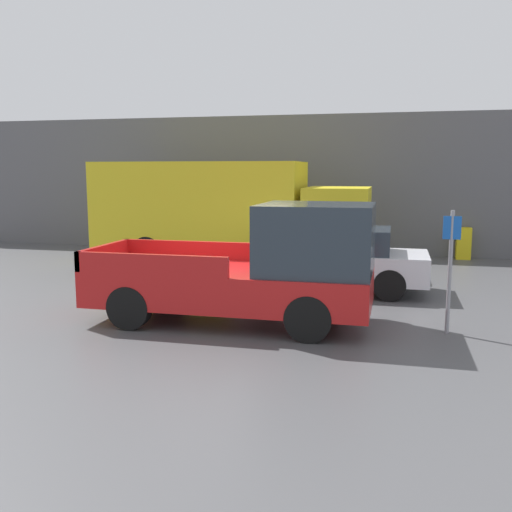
{
  "coord_description": "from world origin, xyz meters",
  "views": [
    {
      "loc": [
        3.31,
        -11.03,
        2.84
      ],
      "look_at": [
        0.6,
        0.05,
        1.13
      ],
      "focal_mm": 40.0,
      "sensor_mm": 36.0,
      "label": 1
    }
  ],
  "objects_px": {
    "delivery_truck": "(222,209)",
    "parking_sign": "(450,265)",
    "newspaper_box": "(463,243)",
    "pickup_truck": "(259,269)",
    "car": "(332,258)"
  },
  "relations": [
    {
      "from": "newspaper_box",
      "to": "car",
      "type": "bearing_deg",
      "value": -121.37
    },
    {
      "from": "parking_sign",
      "to": "newspaper_box",
      "type": "height_order",
      "value": "parking_sign"
    },
    {
      "from": "car",
      "to": "newspaper_box",
      "type": "relative_size",
      "value": 4.37
    },
    {
      "from": "pickup_truck",
      "to": "parking_sign",
      "type": "relative_size",
      "value": 2.41
    },
    {
      "from": "pickup_truck",
      "to": "parking_sign",
      "type": "xyz_separation_m",
      "value": [
        3.37,
        0.18,
        0.19
      ]
    },
    {
      "from": "parking_sign",
      "to": "delivery_truck",
      "type": "bearing_deg",
      "value": 134.35
    },
    {
      "from": "parking_sign",
      "to": "pickup_truck",
      "type": "bearing_deg",
      "value": -177.0
    },
    {
      "from": "car",
      "to": "newspaper_box",
      "type": "distance_m",
      "value": 6.92
    },
    {
      "from": "delivery_truck",
      "to": "newspaper_box",
      "type": "height_order",
      "value": "delivery_truck"
    },
    {
      "from": "parking_sign",
      "to": "newspaper_box",
      "type": "distance_m",
      "value": 9.18
    },
    {
      "from": "car",
      "to": "delivery_truck",
      "type": "xyz_separation_m",
      "value": [
        -3.63,
        2.97,
        0.91
      ]
    },
    {
      "from": "delivery_truck",
      "to": "parking_sign",
      "type": "xyz_separation_m",
      "value": [
        6.0,
        -6.14,
        -0.45
      ]
    },
    {
      "from": "pickup_truck",
      "to": "car",
      "type": "bearing_deg",
      "value": 73.36
    },
    {
      "from": "delivery_truck",
      "to": "pickup_truck",
      "type": "bearing_deg",
      "value": -67.36
    },
    {
      "from": "pickup_truck",
      "to": "parking_sign",
      "type": "height_order",
      "value": "pickup_truck"
    }
  ]
}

